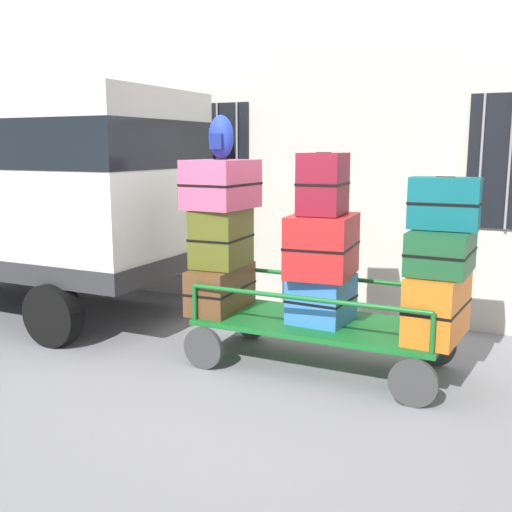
# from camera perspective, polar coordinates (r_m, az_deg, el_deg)

# --- Properties ---
(ground_plane) EXTENTS (40.00, 40.00, 0.00)m
(ground_plane) POSITION_cam_1_polar(r_m,az_deg,el_deg) (5.81, -0.98, -11.52)
(ground_plane) COLOR gray
(building_wall) EXTENTS (12.00, 0.38, 5.00)m
(building_wall) POSITION_cam_1_polar(r_m,az_deg,el_deg) (7.86, 7.88, 12.66)
(building_wall) COLOR beige
(building_wall) RESTS_ON ground
(van) EXTENTS (4.82, 2.18, 2.82)m
(van) POSITION_cam_1_polar(r_m,az_deg,el_deg) (8.55, -21.88, 6.68)
(van) COLOR silver
(van) RESTS_ON ground
(luggage_cart) EXTENTS (2.46, 1.14, 0.47)m
(luggage_cart) POSITION_cam_1_polar(r_m,az_deg,el_deg) (6.00, 6.12, -6.98)
(luggage_cart) COLOR #146023
(luggage_cart) RESTS_ON ground
(cart_railing) EXTENTS (2.34, 1.00, 0.37)m
(cart_railing) POSITION_cam_1_polar(r_m,az_deg,el_deg) (5.89, 6.19, -3.36)
(cart_railing) COLOR #146023
(cart_railing) RESTS_ON luggage_cart
(suitcase_left_bottom) EXTENTS (0.47, 0.90, 0.46)m
(suitcase_left_bottom) POSITION_cam_1_polar(r_m,az_deg,el_deg) (6.35, -3.36, -3.03)
(suitcase_left_bottom) COLOR brown
(suitcase_left_bottom) RESTS_ON luggage_cart
(suitcase_left_middle) EXTENTS (0.51, 0.68, 0.60)m
(suitcase_left_middle) POSITION_cam_1_polar(r_m,az_deg,el_deg) (6.27, -3.29, 1.77)
(suitcase_left_middle) COLOR #4C5119
(suitcase_left_middle) RESTS_ON suitcase_left_bottom
(suitcase_left_top) EXTENTS (0.61, 0.77, 0.50)m
(suitcase_left_top) POSITION_cam_1_polar(r_m,az_deg,el_deg) (6.21, -3.32, 6.84)
(suitcase_left_top) COLOR #CC4C72
(suitcase_left_top) RESTS_ON suitcase_left_middle
(suitcase_midleft_bottom) EXTENTS (0.58, 0.62, 0.46)m
(suitcase_midleft_bottom) POSITION_cam_1_polar(r_m,az_deg,el_deg) (5.93, 6.25, -4.02)
(suitcase_midleft_bottom) COLOR #3372C6
(suitcase_midleft_bottom) RESTS_ON luggage_cart
(suitcase_midleft_middle) EXTENTS (0.66, 0.81, 0.60)m
(suitcase_midleft_middle) POSITION_cam_1_polar(r_m,az_deg,el_deg) (5.81, 6.31, 1.02)
(suitcase_midleft_middle) COLOR #B21E1E
(suitcase_midleft_middle) RESTS_ON suitcase_midleft_bottom
(suitcase_midleft_top) EXTENTS (0.44, 0.55, 0.59)m
(suitcase_midleft_top) POSITION_cam_1_polar(r_m,az_deg,el_deg) (5.74, 6.40, 6.84)
(suitcase_midleft_top) COLOR maroon
(suitcase_midleft_top) RESTS_ON suitcase_midleft_middle
(suitcase_center_bottom) EXTENTS (0.50, 0.88, 0.60)m
(suitcase_center_bottom) POSITION_cam_1_polar(r_m,az_deg,el_deg) (5.61, 16.86, -4.56)
(suitcase_center_bottom) COLOR orange
(suitcase_center_bottom) RESTS_ON luggage_cart
(suitcase_center_middle) EXTENTS (0.54, 0.76, 0.38)m
(suitcase_center_middle) POSITION_cam_1_polar(r_m,az_deg,el_deg) (5.55, 17.19, 0.43)
(suitcase_center_middle) COLOR #194C28
(suitcase_center_middle) RESTS_ON suitcase_center_bottom
(suitcase_center_top) EXTENTS (0.61, 0.31, 0.46)m
(suitcase_center_top) POSITION_cam_1_polar(r_m,az_deg,el_deg) (5.52, 17.47, 4.80)
(suitcase_center_top) COLOR #0F5960
(suitcase_center_top) RESTS_ON suitcase_center_middle
(backpack) EXTENTS (0.27, 0.22, 0.44)m
(backpack) POSITION_cam_1_polar(r_m,az_deg,el_deg) (6.19, -3.37, 11.20)
(backpack) COLOR navy
(backpack) RESTS_ON suitcase_left_top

